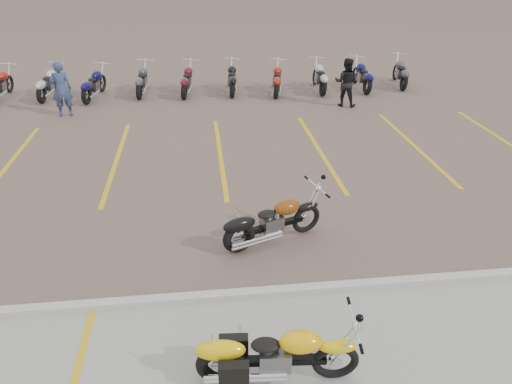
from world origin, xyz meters
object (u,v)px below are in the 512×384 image
at_px(person_a, 61,89).
at_px(person_b, 346,82).
at_px(flame_cruiser, 270,223).
at_px(yellow_cruiser, 274,355).

height_order(person_a, person_b, person_a).
bearing_deg(person_b, flame_cruiser, 90.26).
height_order(flame_cruiser, person_a, person_a).
distance_m(person_a, person_b, 9.32).
xyz_separation_m(yellow_cruiser, flame_cruiser, (0.44, 3.27, -0.01)).
distance_m(yellow_cruiser, flame_cruiser, 3.30).
height_order(flame_cruiser, person_b, person_b).
relative_size(flame_cruiser, person_a, 1.11).
relative_size(yellow_cruiser, person_a, 1.18).
distance_m(flame_cruiser, person_a, 10.02).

